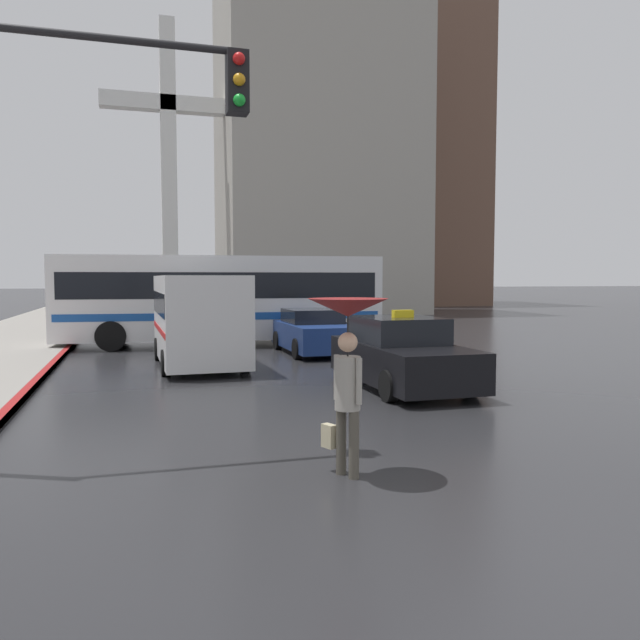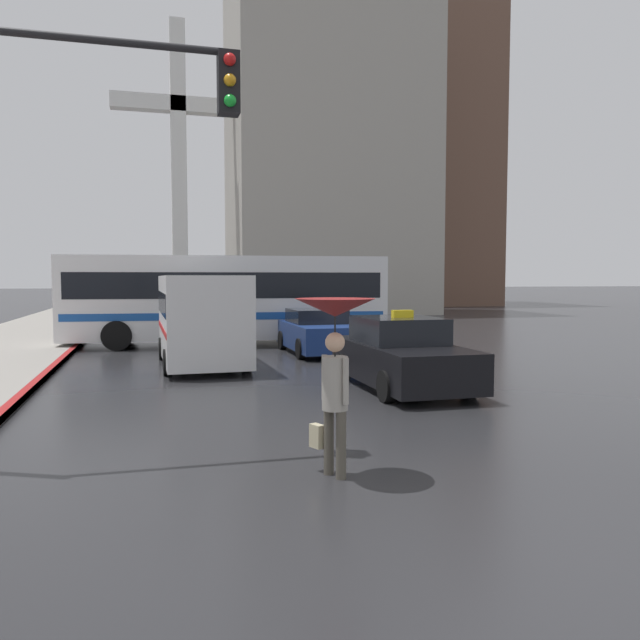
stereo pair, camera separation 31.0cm
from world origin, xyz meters
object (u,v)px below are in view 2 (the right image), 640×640
taxi (401,356)px  monument_cross (179,150)px  traffic_light (56,150)px  sedan_red (318,332)px  city_bus (227,296)px  ambulance_van (201,316)px  pedestrian_with_umbrella (335,339)px

taxi → monument_cross: monument_cross is taller
traffic_light → monument_cross: size_ratio=0.32×
sedan_red → city_bus: city_bus is taller
city_bus → traffic_light: bearing=-10.4°
ambulance_van → city_bus: size_ratio=0.46×
sedan_red → city_bus: (-2.43, 3.14, 1.06)m
pedestrian_with_umbrella → monument_cross: (-0.31, 32.07, 8.37)m
ambulance_van → pedestrian_with_umbrella: bearing=93.3°
sedan_red → pedestrian_with_umbrella: 12.09m
pedestrian_with_umbrella → taxi: bearing=-53.5°
taxi → ambulance_van: 5.96m
sedan_red → traffic_light: bearing=59.2°
ambulance_van → monument_cross: size_ratio=0.29×
sedan_red → monument_cross: 22.64m
monument_cross → sedan_red: bearing=-81.0°
taxi → traffic_light: 7.88m
pedestrian_with_umbrella → sedan_red: bearing=-37.7°
city_bus → traffic_light: (-3.62, -13.29, 2.19)m
city_bus → pedestrian_with_umbrella: (-0.49, -14.84, -0.09)m
taxi → traffic_light: (-6.15, -3.74, 3.21)m
city_bus → pedestrian_with_umbrella: size_ratio=5.30×
pedestrian_with_umbrella → monument_cross: bearing=-23.1°
taxi → monument_cross: (-3.33, 26.78, 9.30)m
taxi → city_bus: size_ratio=0.39×
taxi → sedan_red: size_ratio=1.03×
traffic_light → taxi: bearing=31.3°
city_bus → sedan_red: bearing=42.5°
ambulance_van → sedan_red: bearing=-154.5°
taxi → ambulance_van: bearing=-50.2°
sedan_red → traffic_light: 12.25m
sedan_red → monument_cross: bearing=-81.0°
monument_cross → traffic_light: bearing=-95.3°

